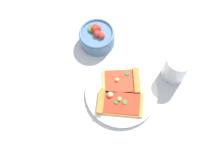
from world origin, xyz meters
The scene contains 7 objects.
ground_plane centered at (0.00, 0.00, 0.00)m, with size 2.40×2.40×0.00m, color #B2B7BC.
plate centered at (-0.01, 0.01, 0.01)m, with size 0.24×0.24×0.01m, color silver.
pizza_slice_near centered at (0.00, -0.02, 0.02)m, with size 0.15×0.12×0.02m.
pizza_slice_far centered at (0.00, 0.06, 0.02)m, with size 0.16×0.11×0.03m.
salad_bowl centered at (0.13, -0.16, 0.03)m, with size 0.12×0.12×0.07m.
soda_glass centered at (-0.16, -0.11, 0.05)m, with size 0.08×0.08×0.10m.
paper_napkin centered at (0.15, 0.25, 0.00)m, with size 0.10×0.13×0.00m, color white.
Camera 1 is at (-0.07, 0.33, 0.84)m, focal length 43.02 mm.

